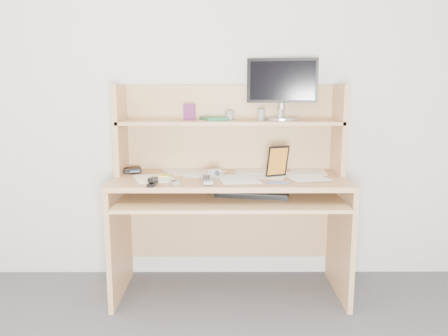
{
  "coord_description": "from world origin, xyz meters",
  "views": [
    {
      "loc": [
        -0.05,
        -1.11,
        1.27
      ],
      "look_at": [
        -0.04,
        1.43,
        0.81
      ],
      "focal_mm": 35.0,
      "sensor_mm": 36.0,
      "label": 1
    }
  ],
  "objects_px": {
    "keyboard": "(252,194)",
    "monitor": "(282,87)",
    "tv_remote": "(206,180)",
    "game_case": "(278,161)",
    "desk": "(230,183)"
  },
  "relations": [
    {
      "from": "keyboard",
      "to": "game_case",
      "type": "relative_size",
      "value": 2.39
    },
    {
      "from": "keyboard",
      "to": "tv_remote",
      "type": "relative_size",
      "value": 2.31
    },
    {
      "from": "keyboard",
      "to": "monitor",
      "type": "distance_m",
      "value": 0.72
    },
    {
      "from": "desk",
      "to": "keyboard",
      "type": "distance_m",
      "value": 0.21
    },
    {
      "from": "desk",
      "to": "game_case",
      "type": "bearing_deg",
      "value": -19.95
    },
    {
      "from": "desk",
      "to": "monitor",
      "type": "distance_m",
      "value": 0.69
    },
    {
      "from": "game_case",
      "to": "tv_remote",
      "type": "bearing_deg",
      "value": 175.61
    },
    {
      "from": "tv_remote",
      "to": "monitor",
      "type": "distance_m",
      "value": 0.8
    },
    {
      "from": "keyboard",
      "to": "game_case",
      "type": "xyz_separation_m",
      "value": [
        0.15,
        0.06,
        0.18
      ]
    },
    {
      "from": "keyboard",
      "to": "monitor",
      "type": "bearing_deg",
      "value": 66.15
    },
    {
      "from": "tv_remote",
      "to": "game_case",
      "type": "height_order",
      "value": "game_case"
    },
    {
      "from": "tv_remote",
      "to": "monitor",
      "type": "xyz_separation_m",
      "value": [
        0.47,
        0.38,
        0.52
      ]
    },
    {
      "from": "keyboard",
      "to": "monitor",
      "type": "relative_size",
      "value": 1.01
    },
    {
      "from": "desk",
      "to": "tv_remote",
      "type": "height_order",
      "value": "desk"
    },
    {
      "from": "keyboard",
      "to": "game_case",
      "type": "bearing_deg",
      "value": 32.32
    }
  ]
}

